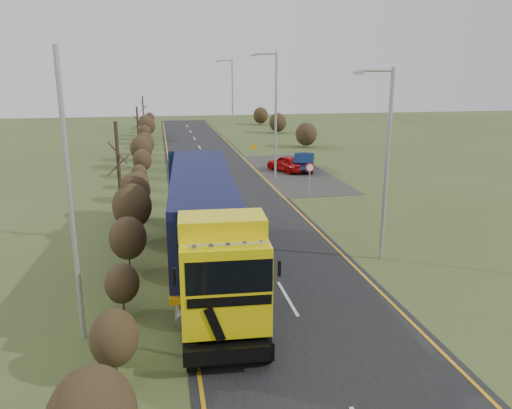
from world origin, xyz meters
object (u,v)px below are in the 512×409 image
Objects in this scene: lorry at (205,220)px; car_red_hatchback at (287,164)px; car_blue_sedan at (305,161)px; streetlight_near at (385,158)px; speed_sign at (310,173)px.

lorry is 3.72× the size of car_red_hatchback.
streetlight_near is at bearing 101.59° from car_blue_sedan.
car_red_hatchback is at bearing 70.29° from lorry.
speed_sign is (8.40, 12.66, -0.83)m from lorry.
lorry reaches higher than speed_sign.
lorry is 6.74× the size of speed_sign.
streetlight_near is at bearing 5.28° from lorry.
car_red_hatchback is at bearing 28.37° from car_blue_sedan.
speed_sign reaches higher than car_red_hatchback.
speed_sign is at bearing 94.53° from car_blue_sedan.
streetlight_near is at bearing -91.99° from speed_sign.
car_blue_sedan is 2.09× the size of speed_sign.
streetlight_near is 3.72× the size of speed_sign.
lorry is 1.81× the size of streetlight_near.
lorry is at bearing 82.55° from car_blue_sedan.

